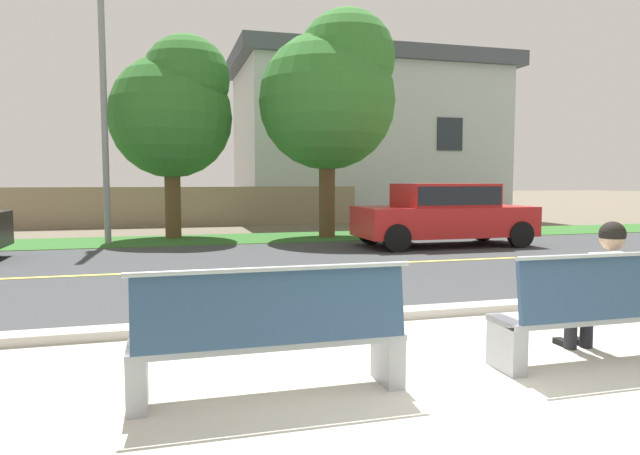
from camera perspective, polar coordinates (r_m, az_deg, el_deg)
ground_plane at (r=11.98m, az=-4.63°, el=-2.99°), size 140.00×140.00×0.00m
sidewalk_pavement at (r=4.90m, az=12.79°, el=-14.45°), size 44.00×3.60×0.01m
curb_edge at (r=6.60m, az=4.69°, el=-8.89°), size 44.00×0.30×0.11m
street_asphalt at (r=10.53m, az=-3.10°, el=-4.03°), size 52.00×8.00×0.01m
road_centre_line at (r=10.53m, az=-3.10°, el=-4.01°), size 48.00×0.14×0.01m
far_verge_grass at (r=15.88m, az=-7.31°, el=-1.09°), size 48.00×2.80×0.02m
bench_left at (r=4.22m, az=-4.94°, el=-11.00°), size 2.03×0.48×1.01m
bench_right at (r=5.55m, az=26.98°, el=-7.65°), size 2.03×0.48×1.01m
seated_person_white at (r=5.70m, az=26.61°, el=-5.16°), size 0.52×0.68×1.25m
car_red_far at (r=14.23m, az=12.40°, el=1.58°), size 4.30×1.86×1.54m
streetlamp at (r=15.75m, az=-21.01°, el=14.81°), size 0.24×2.10×7.86m
shade_tree_far_left at (r=16.44m, az=-14.44°, el=11.63°), size 3.38×3.38×5.58m
shade_tree_left at (r=16.22m, az=1.21°, el=13.60°), size 3.84×3.84×6.33m
garden_wall at (r=20.65m, az=-14.01°, el=2.07°), size 13.00×0.36×1.40m
house_across_street at (r=25.40m, az=4.55°, el=8.99°), size 11.69×6.91×6.92m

